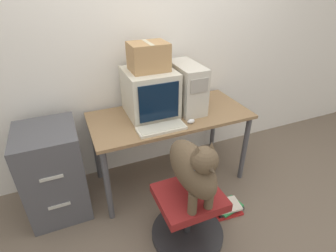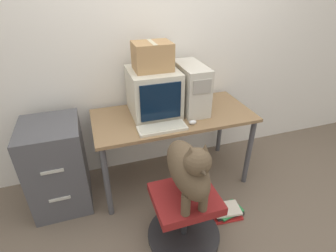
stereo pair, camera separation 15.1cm
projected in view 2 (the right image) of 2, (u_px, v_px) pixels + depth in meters
The scene contains 12 objects.
ground_plane at pixel (184, 199), 2.52m from camera, with size 12.00×12.00×0.00m, color #6B5B4C.
wall_back at pixel (160, 45), 2.49m from camera, with size 8.00×0.05×2.60m.
desk at pixel (173, 122), 2.47m from camera, with size 1.48×0.69×0.76m.
crt_monitor at pixel (154, 92), 2.36m from camera, with size 0.43×0.47×0.41m.
pc_tower at pixel (191, 88), 2.42m from camera, with size 0.22×0.48×0.43m.
keyboard at pixel (162, 128), 2.19m from camera, with size 0.41×0.16×0.03m.
computer_mouse at pixel (193, 122), 2.26m from camera, with size 0.07×0.04×0.04m.
office_chair at pixel (184, 217), 2.06m from camera, with size 0.59×0.59×0.46m.
dog at pixel (189, 169), 1.78m from camera, with size 0.23×0.56×0.55m.
filing_cabinet at pixel (57, 166), 2.31m from camera, with size 0.48×0.53×0.83m.
cardboard_box at pixel (152, 56), 2.20m from camera, with size 0.32×0.25×0.23m.
book_stack_floor at pixel (227, 211), 2.35m from camera, with size 0.29×0.21×0.08m.
Camera 2 is at (-0.72, -1.69, 1.87)m, focal length 28.00 mm.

